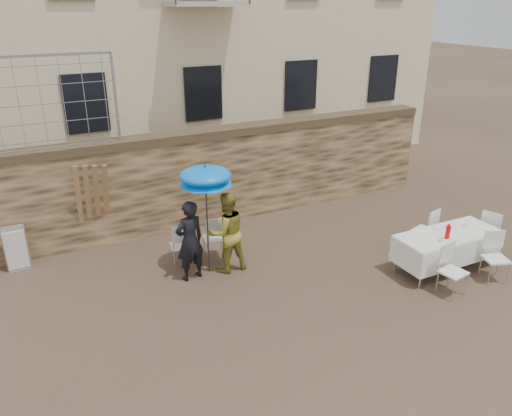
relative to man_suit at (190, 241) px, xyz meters
name	(u,v)px	position (x,y,z in m)	size (l,w,h in m)	color
ground	(296,344)	(0.78, -2.61, -0.80)	(80.00, 80.00, 0.00)	brown
stone_wall	(186,181)	(0.78, 2.39, 0.30)	(13.00, 0.50, 2.20)	brown
chain_link_fence	(31,105)	(-2.22, 2.39, 2.30)	(3.20, 0.06, 1.80)	gray
man_suit	(190,241)	(0.00, 0.00, 0.00)	(0.58, 0.38, 1.59)	black
woman_dress	(227,232)	(0.75, 0.00, 0.02)	(0.80, 0.62, 1.64)	gold
umbrella	(206,179)	(0.40, 0.10, 1.13)	(1.01, 1.01, 2.05)	#3F3F44
couple_chair_left	(181,244)	(0.00, 0.55, -0.32)	(0.48, 0.48, 0.96)	white
couple_chair_right	(214,237)	(0.70, 0.55, -0.32)	(0.48, 0.48, 0.96)	white
banquet_table	(448,235)	(4.62, -1.88, -0.07)	(2.10, 0.85, 0.78)	white
soda_bottle	(448,232)	(4.42, -2.03, 0.11)	(0.09, 0.09, 0.26)	red
table_chair_front_left	(453,271)	(4.02, -2.63, -0.32)	(0.48, 0.48, 0.96)	white
table_chair_front_right	(496,258)	(5.12, -2.63, -0.32)	(0.48, 0.48, 0.96)	white
table_chair_back	(425,229)	(4.82, -1.08, -0.32)	(0.48, 0.48, 0.96)	white
table_chair_side	(492,231)	(6.02, -1.78, -0.32)	(0.48, 0.48, 0.96)	white
chair_stack_right	(16,245)	(-2.95, 1.99, -0.34)	(0.46, 0.40, 0.92)	white
wood_planks	(95,205)	(-1.35, 2.06, 0.20)	(0.70, 0.20, 2.00)	#A37749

